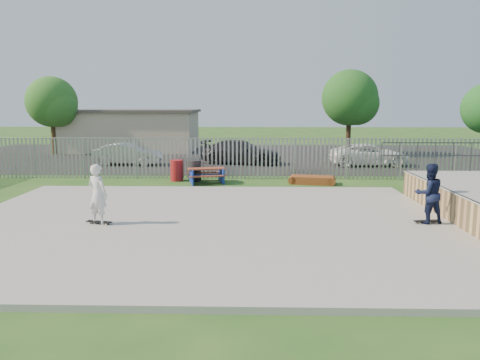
{
  "coord_description": "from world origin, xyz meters",
  "views": [
    {
      "loc": [
        1.51,
        -13.75,
        3.69
      ],
      "look_at": [
        1.12,
        2.0,
        1.1
      ],
      "focal_mm": 35.0,
      "sensor_mm": 36.0,
      "label": 1
    }
  ],
  "objects_px": {
    "car_white": "(369,155)",
    "tree_left": "(52,102)",
    "trash_bin_grey": "(195,171)",
    "skater_navy": "(429,194)",
    "skater_white": "(98,194)",
    "car_dark": "(241,152)",
    "tree_mid": "(350,98)",
    "funbox": "(312,180)",
    "car_silver": "(128,154)",
    "picnic_table": "(206,175)",
    "trash_bin_red": "(177,170)"
  },
  "relations": [
    {
      "from": "trash_bin_grey",
      "to": "car_silver",
      "type": "distance_m",
      "value": 7.36
    },
    {
      "from": "trash_bin_red",
      "to": "tree_left",
      "type": "relative_size",
      "value": 0.18
    },
    {
      "from": "tree_mid",
      "to": "skater_navy",
      "type": "xyz_separation_m",
      "value": [
        -1.61,
        -19.72,
        -3.01
      ]
    },
    {
      "from": "car_dark",
      "to": "skater_navy",
      "type": "distance_m",
      "value": 15.96
    },
    {
      "from": "skater_white",
      "to": "tree_left",
      "type": "bearing_deg",
      "value": -39.24
    },
    {
      "from": "skater_white",
      "to": "funbox",
      "type": "bearing_deg",
      "value": -107.45
    },
    {
      "from": "funbox",
      "to": "skater_white",
      "type": "height_order",
      "value": "skater_white"
    },
    {
      "from": "car_dark",
      "to": "tree_left",
      "type": "height_order",
      "value": "tree_left"
    },
    {
      "from": "trash_bin_red",
      "to": "car_dark",
      "type": "relative_size",
      "value": 0.2
    },
    {
      "from": "car_white",
      "to": "skater_white",
      "type": "xyz_separation_m",
      "value": [
        -11.52,
        -14.47,
        0.38
      ]
    },
    {
      "from": "tree_left",
      "to": "skater_navy",
      "type": "distance_m",
      "value": 28.27
    },
    {
      "from": "funbox",
      "to": "trash_bin_red",
      "type": "height_order",
      "value": "trash_bin_red"
    },
    {
      "from": "funbox",
      "to": "trash_bin_red",
      "type": "distance_m",
      "value": 6.45
    },
    {
      "from": "trash_bin_red",
      "to": "car_silver",
      "type": "xyz_separation_m",
      "value": [
        -3.81,
        5.62,
        0.18
      ]
    },
    {
      "from": "trash_bin_grey",
      "to": "car_dark",
      "type": "bearing_deg",
      "value": 72.34
    },
    {
      "from": "tree_left",
      "to": "skater_white",
      "type": "bearing_deg",
      "value": -64.12
    },
    {
      "from": "trash_bin_grey",
      "to": "trash_bin_red",
      "type": "bearing_deg",
      "value": 176.68
    },
    {
      "from": "car_silver",
      "to": "tree_left",
      "type": "relative_size",
      "value": 0.72
    },
    {
      "from": "funbox",
      "to": "car_dark",
      "type": "xyz_separation_m",
      "value": [
        -3.47,
        7.1,
        0.56
      ]
    },
    {
      "from": "trash_bin_red",
      "to": "car_white",
      "type": "bearing_deg",
      "value": 28.4
    },
    {
      "from": "car_silver",
      "to": "car_white",
      "type": "distance_m",
      "value": 14.4
    },
    {
      "from": "car_white",
      "to": "tree_mid",
      "type": "distance_m",
      "value": 6.55
    },
    {
      "from": "car_white",
      "to": "tree_left",
      "type": "bearing_deg",
      "value": 72.12
    },
    {
      "from": "funbox",
      "to": "car_dark",
      "type": "bearing_deg",
      "value": 126.56
    },
    {
      "from": "car_dark",
      "to": "skater_white",
      "type": "relative_size",
      "value": 2.75
    },
    {
      "from": "car_dark",
      "to": "tree_mid",
      "type": "bearing_deg",
      "value": -43.96
    },
    {
      "from": "skater_navy",
      "to": "skater_white",
      "type": "bearing_deg",
      "value": -8.79
    },
    {
      "from": "trash_bin_red",
      "to": "car_white",
      "type": "height_order",
      "value": "car_white"
    },
    {
      "from": "tree_left",
      "to": "skater_navy",
      "type": "xyz_separation_m",
      "value": [
        19.7,
        -20.08,
        -2.72
      ]
    },
    {
      "from": "car_white",
      "to": "tree_left",
      "type": "xyz_separation_m",
      "value": [
        -21.43,
        5.96,
        3.11
      ]
    },
    {
      "from": "tree_mid",
      "to": "car_white",
      "type": "bearing_deg",
      "value": -88.76
    },
    {
      "from": "trash_bin_grey",
      "to": "skater_navy",
      "type": "relative_size",
      "value": 0.56
    },
    {
      "from": "car_dark",
      "to": "skater_white",
      "type": "height_order",
      "value": "skater_white"
    },
    {
      "from": "tree_mid",
      "to": "skater_white",
      "type": "height_order",
      "value": "tree_mid"
    },
    {
      "from": "trash_bin_grey",
      "to": "car_white",
      "type": "height_order",
      "value": "car_white"
    },
    {
      "from": "picnic_table",
      "to": "skater_white",
      "type": "xyz_separation_m",
      "value": [
        -2.43,
        -8.09,
        0.68
      ]
    },
    {
      "from": "skater_navy",
      "to": "skater_white",
      "type": "distance_m",
      "value": 9.8
    },
    {
      "from": "tree_left",
      "to": "tree_mid",
      "type": "height_order",
      "value": "tree_mid"
    },
    {
      "from": "tree_mid",
      "to": "funbox",
      "type": "bearing_deg",
      "value": -108.69
    },
    {
      "from": "trash_bin_grey",
      "to": "car_white",
      "type": "distance_m",
      "value": 11.3
    },
    {
      "from": "funbox",
      "to": "skater_white",
      "type": "relative_size",
      "value": 1.07
    },
    {
      "from": "tree_left",
      "to": "trash_bin_red",
      "type": "bearing_deg",
      "value": -47.15
    },
    {
      "from": "car_silver",
      "to": "picnic_table",
      "type": "bearing_deg",
      "value": -137.07
    },
    {
      "from": "funbox",
      "to": "skater_navy",
      "type": "xyz_separation_m",
      "value": [
        2.45,
        -7.71,
        0.87
      ]
    },
    {
      "from": "car_silver",
      "to": "skater_white",
      "type": "height_order",
      "value": "skater_white"
    },
    {
      "from": "picnic_table",
      "to": "skater_navy",
      "type": "xyz_separation_m",
      "value": [
        7.37,
        -7.75,
        0.68
      ]
    },
    {
      "from": "picnic_table",
      "to": "skater_navy",
      "type": "relative_size",
      "value": 1.11
    },
    {
      "from": "picnic_table",
      "to": "car_silver",
      "type": "bearing_deg",
      "value": 116.02
    },
    {
      "from": "car_dark",
      "to": "car_white",
      "type": "bearing_deg",
      "value": -82.23
    },
    {
      "from": "trash_bin_red",
      "to": "car_silver",
      "type": "height_order",
      "value": "car_silver"
    }
  ]
}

